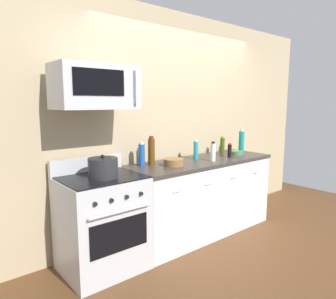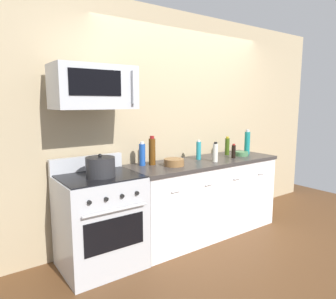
# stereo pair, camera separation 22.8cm
# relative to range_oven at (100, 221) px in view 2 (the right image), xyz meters

# --- Properties ---
(ground_plane) EXTENTS (6.07, 6.07, 0.00)m
(ground_plane) POSITION_rel_range_oven_xyz_m (1.36, -0.00, -0.47)
(ground_plane) COLOR brown
(back_wall) EXTENTS (5.06, 0.10, 2.70)m
(back_wall) POSITION_rel_range_oven_xyz_m (1.36, 0.41, 0.88)
(back_wall) COLOR tan
(back_wall) RESTS_ON ground_plane
(counter_unit) EXTENTS (1.97, 0.66, 0.92)m
(counter_unit) POSITION_rel_range_oven_xyz_m (1.36, -0.00, -0.01)
(counter_unit) COLOR white
(counter_unit) RESTS_ON ground_plane
(range_oven) EXTENTS (0.76, 0.69, 1.07)m
(range_oven) POSITION_rel_range_oven_xyz_m (0.00, 0.00, 0.00)
(range_oven) COLOR #B7BABF
(range_oven) RESTS_ON ground_plane
(microwave) EXTENTS (0.74, 0.44, 0.40)m
(microwave) POSITION_rel_range_oven_xyz_m (0.00, 0.04, 1.28)
(microwave) COLOR #B7BABF
(bottle_wine_amber) EXTENTS (0.08, 0.08, 0.33)m
(bottle_wine_amber) POSITION_rel_range_oven_xyz_m (0.70, 0.14, 0.61)
(bottle_wine_amber) COLOR #59330F
(bottle_wine_amber) RESTS_ON countertop_slab
(bottle_soy_sauce_dark) EXTENTS (0.05, 0.05, 0.18)m
(bottle_soy_sauce_dark) POSITION_rel_range_oven_xyz_m (1.75, -0.10, 0.54)
(bottle_soy_sauce_dark) COLOR black
(bottle_soy_sauce_dark) RESTS_ON countertop_slab
(bottle_vinegar_white) EXTENTS (0.06, 0.06, 0.23)m
(bottle_vinegar_white) POSITION_rel_range_oven_xyz_m (1.40, -0.15, 0.56)
(bottle_vinegar_white) COLOR silver
(bottle_vinegar_white) RESTS_ON countertop_slab
(bottle_sparkling_teal) EXTENTS (0.07, 0.07, 0.33)m
(bottle_sparkling_teal) POSITION_rel_range_oven_xyz_m (2.14, 0.01, 0.61)
(bottle_sparkling_teal) COLOR #197F7A
(bottle_sparkling_teal) RESTS_ON countertop_slab
(bottle_soda_blue) EXTENTS (0.07, 0.07, 0.26)m
(bottle_soda_blue) POSITION_rel_range_oven_xyz_m (0.59, 0.17, 0.58)
(bottle_soda_blue) COLOR #1E4CA5
(bottle_soda_blue) RESTS_ON countertop_slab
(bottle_dish_soap) EXTENTS (0.06, 0.06, 0.24)m
(bottle_dish_soap) POSITION_rel_range_oven_xyz_m (1.34, 0.08, 0.56)
(bottle_dish_soap) COLOR teal
(bottle_dish_soap) RESTS_ON countertop_slab
(bottle_olive_oil) EXTENTS (0.06, 0.06, 0.24)m
(bottle_olive_oil) POSITION_rel_range_oven_xyz_m (1.86, 0.11, 0.57)
(bottle_olive_oil) COLOR #385114
(bottle_olive_oil) RESTS_ON countertop_slab
(bowl_wooden_salad) EXTENTS (0.22, 0.22, 0.08)m
(bowl_wooden_salad) POSITION_rel_range_oven_xyz_m (0.87, -0.05, 0.49)
(bowl_wooden_salad) COLOR brown
(bowl_wooden_salad) RESTS_ON countertop_slab
(bowl_green_glaze) EXTENTS (0.18, 0.18, 0.05)m
(bowl_green_glaze) POSITION_rel_range_oven_xyz_m (1.97, -0.05, 0.48)
(bowl_green_glaze) COLOR #477A4C
(bowl_green_glaze) RESTS_ON countertop_slab
(stockpot) EXTENTS (0.27, 0.27, 0.22)m
(stockpot) POSITION_rel_range_oven_xyz_m (0.00, -0.05, 0.55)
(stockpot) COLOR #262628
(stockpot) RESTS_ON range_oven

